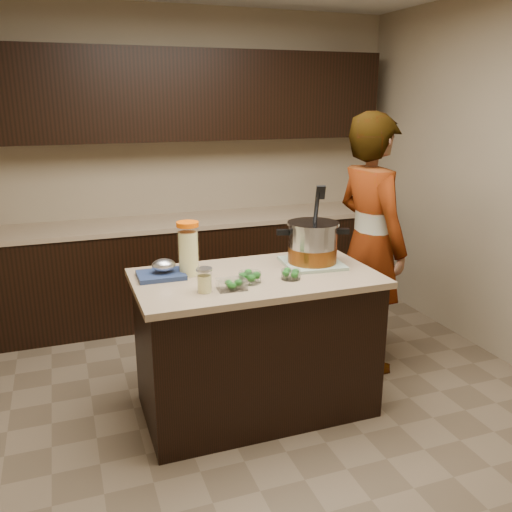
{
  "coord_description": "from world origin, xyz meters",
  "views": [
    {
      "loc": [
        -1.06,
        -2.92,
        1.92
      ],
      "look_at": [
        0.0,
        0.0,
        1.02
      ],
      "focal_mm": 38.0,
      "sensor_mm": 36.0,
      "label": 1
    }
  ],
  "objects_px": {
    "lemonade_pitcher": "(188,251)",
    "stock_pot": "(313,245)",
    "island": "(256,343)",
    "person": "(370,244)"
  },
  "relations": [
    {
      "from": "stock_pot",
      "to": "lemonade_pitcher",
      "type": "distance_m",
      "value": 0.79
    },
    {
      "from": "island",
      "to": "stock_pot",
      "type": "bearing_deg",
      "value": 10.76
    },
    {
      "from": "lemonade_pitcher",
      "to": "person",
      "type": "xyz_separation_m",
      "value": [
        1.36,
        0.16,
        -0.13
      ]
    },
    {
      "from": "lemonade_pitcher",
      "to": "person",
      "type": "relative_size",
      "value": 0.17
    },
    {
      "from": "island",
      "to": "stock_pot",
      "type": "xyz_separation_m",
      "value": [
        0.41,
        0.08,
        0.58
      ]
    },
    {
      "from": "island",
      "to": "stock_pot",
      "type": "distance_m",
      "value": 0.71
    },
    {
      "from": "island",
      "to": "stock_pot",
      "type": "relative_size",
      "value": 3.12
    },
    {
      "from": "stock_pot",
      "to": "person",
      "type": "distance_m",
      "value": 0.62
    },
    {
      "from": "stock_pot",
      "to": "lemonade_pitcher",
      "type": "relative_size",
      "value": 1.45
    },
    {
      "from": "lemonade_pitcher",
      "to": "stock_pot",
      "type": "bearing_deg",
      "value": -4.97
    }
  ]
}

